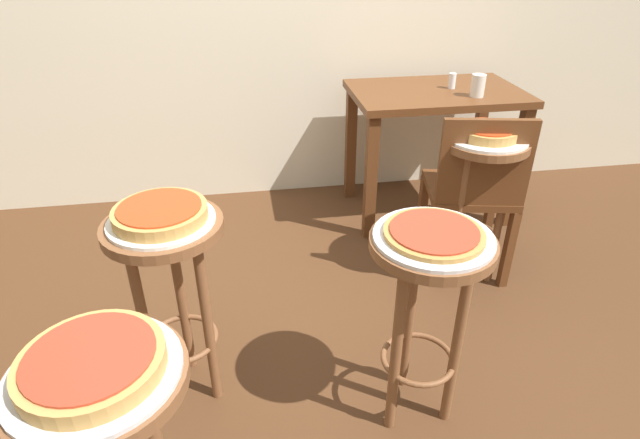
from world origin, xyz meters
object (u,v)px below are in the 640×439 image
at_px(pizza_leftside, 160,213).
at_px(condiment_shaker, 452,81).
at_px(stool_leftside, 171,272).
at_px(wooden_chair, 473,189).
at_px(serving_plate_middle, 433,237).
at_px(cup_near_edge, 478,86).
at_px(stool_middle, 427,291).
at_px(serving_plate_rear, 486,138).
at_px(serving_plate_foreground, 94,373).
at_px(serving_plate_leftside, 162,221).
at_px(dining_table, 434,113).
at_px(stool_foreground, 114,435).
at_px(pizza_foreground, 91,363).
at_px(stool_rear, 479,179).
at_px(pizza_rear, 488,132).
at_px(pizza_middle, 434,233).

relative_size(pizza_leftside, condiment_shaker, 3.51).
xyz_separation_m(stool_leftside, wooden_chair, (1.33, 0.56, -0.07)).
relative_size(serving_plate_middle, cup_near_edge, 3.14).
bearing_deg(stool_middle, condiment_shaker, 66.48).
xyz_separation_m(serving_plate_rear, condiment_shaker, (0.12, 0.72, 0.05)).
bearing_deg(serving_plate_foreground, cup_near_edge, 46.74).
height_order(serving_plate_leftside, dining_table, dining_table).
bearing_deg(cup_near_edge, stool_foreground, -133.26).
bearing_deg(pizza_foreground, cup_near_edge, 46.74).
height_order(stool_foreground, cup_near_edge, cup_near_edge).
bearing_deg(pizza_foreground, stool_rear, 39.29).
bearing_deg(condiment_shaker, stool_rear, -99.67).
xyz_separation_m(pizza_rear, cup_near_edge, (0.20, 0.55, 0.04)).
relative_size(stool_rear, dining_table, 0.78).
distance_m(stool_rear, wooden_chair, 0.08).
distance_m(serving_plate_middle, serving_plate_rear, 0.92).
xyz_separation_m(serving_plate_foreground, condiment_shaker, (1.53, 1.87, 0.05)).
relative_size(serving_plate_middle, pizza_middle, 1.21).
height_order(serving_plate_middle, stool_rear, serving_plate_middle).
bearing_deg(cup_near_edge, pizza_foreground, -133.26).
bearing_deg(stool_leftside, serving_plate_rear, 21.31).
distance_m(stool_middle, serving_plate_rear, 0.94).
distance_m(serving_plate_rear, wooden_chair, 0.28).
distance_m(serving_plate_foreground, pizza_rear, 1.82).
height_order(serving_plate_foreground, pizza_leftside, pizza_leftside).
bearing_deg(stool_rear, stool_middle, -124.56).
distance_m(stool_foreground, serving_plate_foreground, 0.20).
relative_size(pizza_foreground, stool_leftside, 0.41).
height_order(pizza_foreground, stool_middle, pizza_foreground).
xyz_separation_m(serving_plate_middle, dining_table, (0.55, 1.46, -0.12)).
xyz_separation_m(stool_foreground, stool_rear, (1.41, 1.15, 0.00)).
relative_size(pizza_leftside, cup_near_edge, 2.54).
bearing_deg(stool_leftside, serving_plate_leftside, 90.00).
bearing_deg(condiment_shaker, pizza_leftside, -139.54).
relative_size(serving_plate_foreground, serving_plate_middle, 1.00).
bearing_deg(dining_table, pizza_rear, -92.81).
xyz_separation_m(stool_foreground, cup_near_edge, (1.60, 1.70, 0.27)).
height_order(dining_table, cup_near_edge, cup_near_edge).
height_order(pizza_rear, dining_table, pizza_rear).
bearing_deg(serving_plate_middle, stool_leftside, 163.98).
distance_m(pizza_foreground, condiment_shaker, 2.42).
bearing_deg(stool_middle, pizza_middle, 0.00).
bearing_deg(condiment_shaker, pizza_middle, -113.52).
bearing_deg(stool_middle, serving_plate_foreground, -155.88).
bearing_deg(stool_leftside, dining_table, 41.94).
distance_m(serving_plate_foreground, serving_plate_rear, 1.82).
relative_size(stool_middle, stool_rear, 1.00).
height_order(dining_table, wooden_chair, wooden_chair).
distance_m(serving_plate_rear, dining_table, 0.72).
distance_m(stool_leftside, stool_rear, 1.43).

